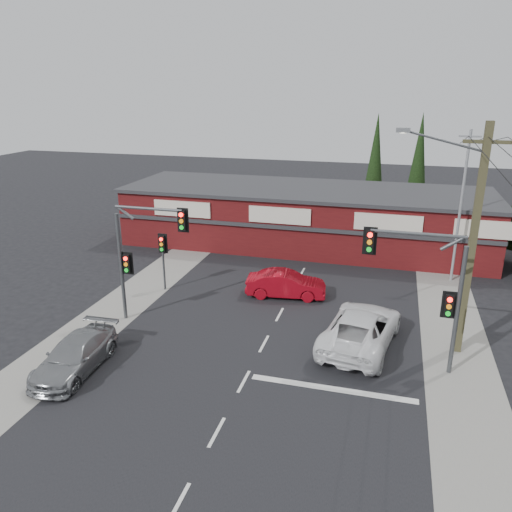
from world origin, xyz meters
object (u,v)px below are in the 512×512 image
(silver_suv, at_px, (75,356))
(utility_pole, at_px, (470,235))
(red_sedan, at_px, (286,284))
(white_suv, at_px, (361,328))
(shop_building, at_px, (305,216))

(silver_suv, distance_m, utility_pole, 17.13)
(red_sedan, bearing_deg, white_suv, -142.72)
(silver_suv, height_order, red_sedan, red_sedan)
(utility_pole, bearing_deg, shop_building, 123.76)
(silver_suv, distance_m, red_sedan, 12.00)
(shop_building, distance_m, utility_pole, 17.15)
(silver_suv, relative_size, utility_pole, 0.48)
(white_suv, bearing_deg, shop_building, -60.84)
(white_suv, relative_size, shop_building, 0.22)
(utility_pole, bearing_deg, white_suv, -171.61)
(white_suv, bearing_deg, red_sedan, -36.10)
(white_suv, height_order, silver_suv, white_suv)
(shop_building, xyz_separation_m, utility_pole, (9.36, -14.00, 3.26))
(silver_suv, bearing_deg, white_suv, 22.97)
(silver_suv, bearing_deg, red_sedan, 53.09)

